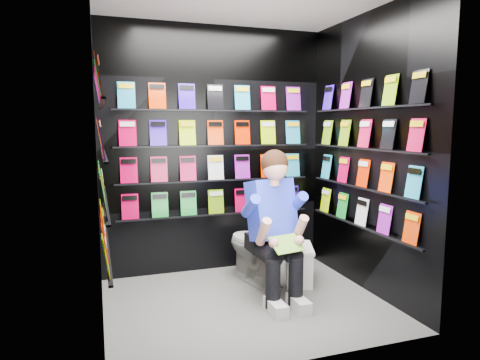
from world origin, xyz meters
name	(u,v)px	position (x,y,z in m)	size (l,w,h in m)	color
floor	(246,303)	(0.00, 0.00, 0.00)	(2.40, 2.40, 0.00)	slate
wall_back	(215,150)	(0.00, 1.00, 1.30)	(2.40, 0.04, 2.60)	black
wall_front	(299,168)	(0.00, -1.00, 1.30)	(2.40, 0.04, 2.60)	black
wall_left	(97,161)	(-1.20, 0.00, 1.30)	(0.04, 2.00, 2.60)	black
wall_right	(367,154)	(1.20, 0.00, 1.30)	(0.04, 2.00, 2.60)	black
comics_back	(216,150)	(0.00, 0.97, 1.31)	(2.10, 0.06, 1.37)	#F32800
comics_left	(101,160)	(-1.17, 0.00, 1.31)	(0.06, 1.70, 1.37)	#F32800
comics_right	(364,153)	(1.17, 0.00, 1.31)	(0.06, 1.70, 1.37)	#F32800
toilet	(256,246)	(0.28, 0.49, 0.37)	(0.42, 0.75, 0.73)	white
longbox	(298,266)	(0.68, 0.33, 0.17)	(0.25, 0.45, 0.34)	white
longbox_lid	(299,248)	(0.68, 0.33, 0.35)	(0.27, 0.47, 0.03)	white
reader	(271,211)	(0.28, 0.11, 0.79)	(0.55, 0.81, 1.49)	#1A2CE2
held_comic	(286,244)	(0.28, -0.24, 0.58)	(0.28, 0.01, 0.19)	#189344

